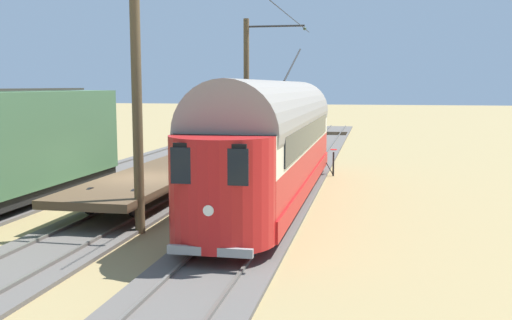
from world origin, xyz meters
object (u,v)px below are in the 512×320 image
object	(u,v)px
flatcar_far_siding	(168,170)
catenary_pole_mid_near	(140,94)
switch_stand	(333,161)
catenary_pole_foreground	(248,90)
vintage_streetcar	(274,138)

from	to	relation	value
flatcar_far_siding	catenary_pole_mid_near	xyz separation A→B (m)	(-1.48, 6.17, 3.05)
catenary_pole_mid_near	switch_stand	world-z (taller)	catenary_pole_mid_near
switch_stand	catenary_pole_mid_near	bearing A→B (deg)	68.72
flatcar_far_siding	catenary_pole_foreground	world-z (taller)	catenary_pole_foreground
vintage_streetcar	switch_stand	bearing A→B (deg)	-104.80
catenary_pole_foreground	switch_stand	world-z (taller)	catenary_pole_foreground
vintage_streetcar	catenary_pole_mid_near	distance (m)	6.23
flatcar_far_siding	catenary_pole_mid_near	bearing A→B (deg)	103.51
vintage_streetcar	catenary_pole_foreground	size ratio (longest dim) A/B	2.29
catenary_pole_mid_near	switch_stand	size ratio (longest dim) A/B	6.04
switch_stand	vintage_streetcar	bearing A→B (deg)	75.20
catenary_pole_foreground	catenary_pole_mid_near	xyz separation A→B (m)	(0.00, 14.09, 0.00)
vintage_streetcar	flatcar_far_siding	distance (m)	4.64
flatcar_far_siding	catenary_pole_mid_near	world-z (taller)	catenary_pole_mid_near
flatcar_far_siding	switch_stand	world-z (taller)	flatcar_far_siding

